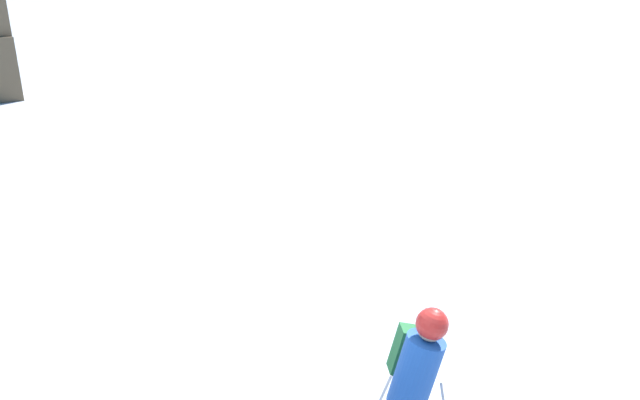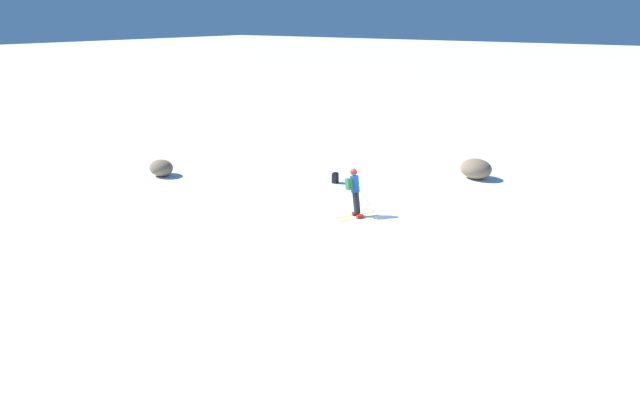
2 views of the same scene
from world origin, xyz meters
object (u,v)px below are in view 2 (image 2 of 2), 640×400
Objects in this scene: spare_backpack at (335,178)px; skier at (355,190)px; exposed_boulder_0 at (476,169)px; exposed_boulder_1 at (161,168)px.

skier is at bearing 40.38° from spare_backpack.
skier reaches higher than spare_backpack.
skier is 7.84m from exposed_boulder_0.
skier is 10.57m from exposed_boulder_1.
exposed_boulder_1 is (10.50, 1.07, -0.65)m from skier.
spare_backpack is at bearing -152.28° from exposed_boulder_1.
spare_backpack is at bearing -15.99° from skier.
spare_backpack is (2.86, -2.94, -0.81)m from skier.
exposed_boulder_0 is at bearing 127.30° from spare_backpack.
spare_backpack is 0.33× the size of exposed_boulder_0.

